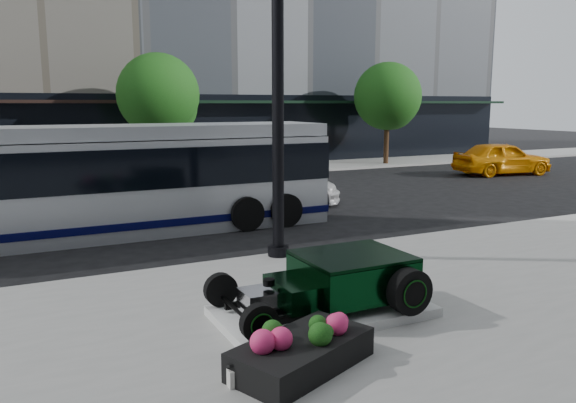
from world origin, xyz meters
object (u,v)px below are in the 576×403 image
flower_planter (302,351)px  white_sedan (272,185)px  transit_bus (111,179)px  yellow_taxi (502,158)px  hot_rod (341,278)px  lamppost (278,75)px

flower_planter → white_sedan: (4.95, 11.66, 0.35)m
transit_bus → yellow_taxi: bearing=13.6°
flower_planter → white_sedan: size_ratio=0.45×
hot_rod → transit_bus: bearing=105.8°
hot_rod → lamppost: (0.59, 3.61, 3.40)m
flower_planter → transit_bus: (-0.79, 9.49, 1.14)m
white_sedan → yellow_taxi: 14.02m
hot_rod → yellow_taxi: size_ratio=0.66×
white_sedan → hot_rod: bearing=-177.1°
transit_bus → white_sedan: bearing=20.6°
flower_planter → yellow_taxi: yellow_taxi is taller
flower_planter → hot_rod: bearing=44.4°
hot_rod → lamppost: size_ratio=0.37×
white_sedan → yellow_taxi: (13.78, 2.55, 0.13)m
lamppost → hot_rod: bearing=-99.3°
lamppost → yellow_taxi: size_ratio=1.78×
lamppost → transit_bus: size_ratio=0.71×
transit_bus → white_sedan: 6.19m
lamppost → transit_bus: lamppost is taller
lamppost → transit_bus: 5.89m
white_sedan → yellow_taxi: yellow_taxi is taller
hot_rod → white_sedan: size_ratio=0.67×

